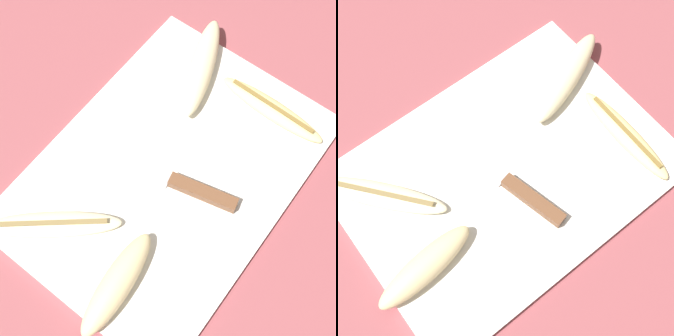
% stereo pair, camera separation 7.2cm
% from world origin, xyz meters
% --- Properties ---
extents(ground_plane, '(4.00, 4.00, 0.00)m').
position_xyz_m(ground_plane, '(0.00, 0.00, 0.00)').
color(ground_plane, '#93474C').
extents(cutting_board, '(0.50, 0.36, 0.01)m').
position_xyz_m(cutting_board, '(0.00, 0.00, 0.01)').
color(cutting_board, white).
rests_on(cutting_board, ground_plane).
extents(knife, '(0.07, 0.24, 0.02)m').
position_xyz_m(knife, '(-0.01, -0.05, 0.02)').
color(knife, brown).
rests_on(knife, cutting_board).
extents(banana_golden_short, '(0.04, 0.19, 0.02)m').
position_xyz_m(banana_golden_short, '(0.19, -0.07, 0.02)').
color(banana_golden_short, '#EDD689').
rests_on(banana_golden_short, cutting_board).
extents(banana_pale_long, '(0.16, 0.18, 0.02)m').
position_xyz_m(banana_pale_long, '(-0.17, 0.08, 0.02)').
color(banana_pale_long, beige).
rests_on(banana_pale_long, cutting_board).
extents(banana_cream_curved, '(0.20, 0.11, 0.03)m').
position_xyz_m(banana_cream_curved, '(0.18, 0.07, 0.03)').
color(banana_cream_curved, beige).
rests_on(banana_cream_curved, cutting_board).
extents(banana_ripe_center, '(0.17, 0.06, 0.03)m').
position_xyz_m(banana_ripe_center, '(-0.18, -0.05, 0.03)').
color(banana_ripe_center, beige).
rests_on(banana_ripe_center, cutting_board).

